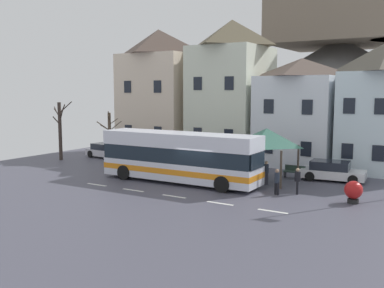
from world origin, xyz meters
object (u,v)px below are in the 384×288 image
(townhouse_00, at_px, (159,92))
(parked_car_02, at_px, (107,151))
(parked_car_01, at_px, (155,153))
(bare_tree_00, at_px, (60,129))
(townhouse_02, at_px, (301,112))
(townhouse_01, at_px, (231,90))
(pedestrian_00, at_px, (298,178))
(bus_shelter, at_px, (267,137))
(pedestrian_01, at_px, (277,180))
(bare_tree_01, at_px, (110,137))
(public_bench, at_px, (294,171))
(hilltop_castle, at_px, (339,85))
(harbour_buoy, at_px, (353,191))
(transit_bus, at_px, (179,158))
(pedestrian_02, at_px, (266,172))
(parked_car_00, at_px, (332,171))

(townhouse_00, relative_size, parked_car_02, 2.90)
(parked_car_01, height_order, bare_tree_00, bare_tree_00)
(townhouse_00, xyz_separation_m, townhouse_02, (13.81, 0.62, -1.58))
(bare_tree_00, bearing_deg, townhouse_00, 60.30)
(townhouse_01, relative_size, pedestrian_00, 7.88)
(bus_shelter, height_order, pedestrian_01, bus_shelter)
(bare_tree_00, bearing_deg, bare_tree_01, 4.21)
(bus_shelter, bearing_deg, townhouse_00, 152.01)
(public_bench, bearing_deg, parked_car_02, 179.07)
(hilltop_castle, bearing_deg, townhouse_02, -85.40)
(pedestrian_01, bearing_deg, hilltop_castle, 97.28)
(harbour_buoy, xyz_separation_m, bare_tree_01, (-19.72, 2.61, 1.60))
(parked_car_01, bearing_deg, public_bench, 2.46)
(pedestrian_00, xyz_separation_m, public_bench, (-1.70, 4.54, -0.47))
(townhouse_01, xyz_separation_m, parked_car_02, (-9.52, -5.91, -5.48))
(transit_bus, bearing_deg, bus_shelter, 33.69)
(pedestrian_02, bearing_deg, pedestrian_00, -29.93)
(pedestrian_00, bearing_deg, parked_car_01, 158.72)
(transit_bus, height_order, parked_car_00, transit_bus)
(townhouse_02, xyz_separation_m, pedestrian_02, (0.77, -9.10, -3.46))
(parked_car_01, relative_size, pedestrian_01, 2.83)
(parked_car_01, relative_size, pedestrian_00, 2.80)
(townhouse_00, xyz_separation_m, parked_car_02, (-2.13, -5.11, -5.27))
(parked_car_02, height_order, harbour_buoy, parked_car_02)
(transit_bus, relative_size, bare_tree_01, 2.51)
(bus_shelter, relative_size, bare_tree_00, 0.70)
(hilltop_castle, bearing_deg, bare_tree_01, -112.89)
(hilltop_castle, distance_m, harbour_buoy, 31.78)
(parked_car_00, relative_size, public_bench, 2.96)
(hilltop_castle, bearing_deg, harbour_buoy, -74.96)
(parked_car_00, bearing_deg, bus_shelter, -149.13)
(townhouse_02, relative_size, parked_car_01, 1.99)
(townhouse_00, relative_size, transit_bus, 1.07)
(townhouse_01, bearing_deg, townhouse_00, -173.85)
(public_bench, bearing_deg, pedestrian_02, -105.25)
(hilltop_castle, relative_size, pedestrian_02, 27.29)
(parked_car_02, distance_m, pedestrian_02, 17.04)
(townhouse_00, xyz_separation_m, pedestrian_00, (17.12, -9.94, -4.96))
(pedestrian_00, height_order, public_bench, pedestrian_00)
(townhouse_00, distance_m, harbour_buoy, 23.47)
(townhouse_00, height_order, pedestrian_01, townhouse_00)
(transit_bus, distance_m, public_bench, 8.15)
(parked_car_01, xyz_separation_m, bare_tree_00, (-7.27, -3.93, 2.03))
(parked_car_00, bearing_deg, townhouse_00, 159.42)
(townhouse_02, relative_size, public_bench, 5.94)
(townhouse_02, relative_size, bus_shelter, 2.40)
(hilltop_castle, relative_size, pedestrian_00, 27.32)
(townhouse_00, distance_m, bare_tree_00, 9.98)
(townhouse_02, height_order, bare_tree_01, townhouse_02)
(pedestrian_02, relative_size, public_bench, 1.07)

